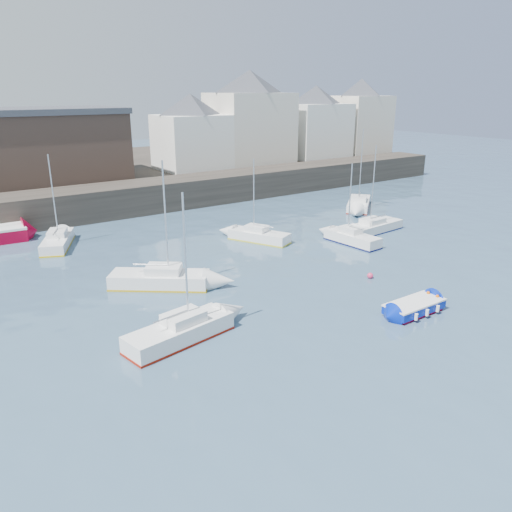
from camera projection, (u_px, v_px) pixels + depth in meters
water at (394, 347)px, 24.89m from camera, size 220.00×220.00×0.00m
quay_wall at (129, 198)px, 51.61m from camera, size 90.00×5.00×3.00m
land_strip at (78, 176)px, 65.63m from camera, size 90.00×32.00×2.80m
bldg_east_a at (250, 117)px, 65.60m from camera, size 13.36×13.36×11.80m
bldg_east_b at (315, 121)px, 71.49m from camera, size 11.88×11.88×9.95m
bldg_east_c at (360, 116)px, 76.22m from camera, size 11.14×11.14×10.95m
bldg_east_d at (191, 131)px, 60.78m from camera, size 11.14×11.14×8.95m
warehouse at (43, 145)px, 52.94m from camera, size 16.40×10.40×7.60m
blue_dinghy at (414, 307)px, 28.52m from camera, size 3.77×1.98×0.72m
sailboat_a at (180, 331)px, 25.34m from camera, size 6.09×2.87×7.61m
sailboat_b at (160, 279)px, 32.33m from camera, size 6.28×5.48×8.18m
sailboat_c at (352, 238)px, 41.37m from camera, size 1.94×5.12×6.61m
sailboat_d at (374, 227)px, 44.86m from camera, size 6.19×2.43×7.72m
sailboat_f at (259, 236)px, 42.10m from camera, size 3.79×5.50×6.88m
sailboat_g at (359, 204)px, 53.95m from camera, size 6.45×5.92×8.42m
sailboat_h at (58, 241)px, 40.67m from camera, size 3.99×5.99×7.39m
buoy_near at (145, 353)px, 24.28m from camera, size 0.43×0.43×0.43m
buoy_mid at (370, 278)px, 33.94m from camera, size 0.41×0.41×0.41m
buoy_far at (169, 276)px, 34.34m from camera, size 0.38×0.38×0.38m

